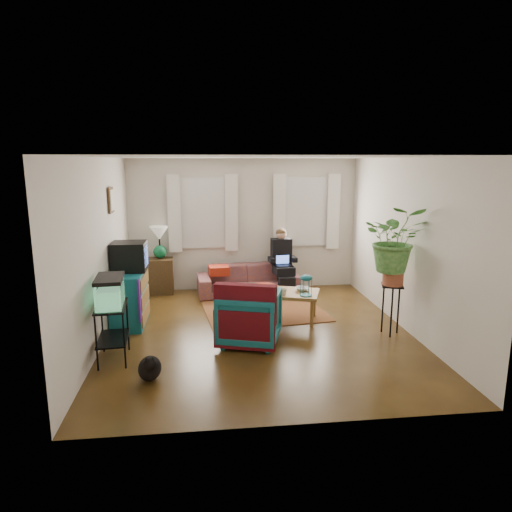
{
  "coord_description": "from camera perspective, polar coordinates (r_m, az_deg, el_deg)",
  "views": [
    {
      "loc": [
        -0.81,
        -6.48,
        2.55
      ],
      "look_at": [
        0.0,
        0.4,
        1.1
      ],
      "focal_mm": 32.0,
      "sensor_mm": 36.0,
      "label": 1
    }
  ],
  "objects": [
    {
      "name": "table_lamp",
      "position": [
        9.0,
        -11.96,
        1.58
      ],
      "size": [
        0.37,
        0.37,
        0.63
      ],
      "primitive_type": null,
      "rotation": [
        0.0,
        0.0,
        0.03
      ],
      "color": "white",
      "rests_on": "side_table"
    },
    {
      "name": "floor",
      "position": [
        7.01,
        0.39,
        -9.5
      ],
      "size": [
        4.5,
        5.0,
        0.01
      ],
      "primitive_type": "cube",
      "color": "#4F2B14",
      "rests_on": "ground"
    },
    {
      "name": "ceiling",
      "position": [
        6.53,
        0.42,
        12.25
      ],
      "size": [
        4.5,
        5.0,
        0.01
      ],
      "primitive_type": "cube",
      "color": "white",
      "rests_on": "wall_back"
    },
    {
      "name": "wall_back",
      "position": [
        9.11,
        -1.54,
        3.92
      ],
      "size": [
        4.5,
        0.01,
        2.6
      ],
      "primitive_type": "cube",
      "color": "silver",
      "rests_on": "floor"
    },
    {
      "name": "potted_plant",
      "position": [
        6.88,
        16.95,
        0.8
      ],
      "size": [
        1.07,
        1.0,
        0.97
      ],
      "primitive_type": "imported",
      "rotation": [
        0.0,
        0.0,
        -0.33
      ],
      "color": "#599947",
      "rests_on": "plant_stand"
    },
    {
      "name": "cup_a",
      "position": [
        7.33,
        1.09,
        -4.15
      ],
      "size": [
        0.17,
        0.17,
        0.1
      ],
      "primitive_type": "imported",
      "rotation": [
        0.0,
        0.0,
        -0.32
      ],
      "color": "white",
      "rests_on": "coffee_table"
    },
    {
      "name": "window_right",
      "position": [
        9.25,
        6.23,
        5.54
      ],
      "size": [
        1.08,
        0.04,
        1.38
      ],
      "primitive_type": "cube",
      "color": "white",
      "rests_on": "wall_back"
    },
    {
      "name": "black_cat",
      "position": [
        5.68,
        -13.15,
        -13.22
      ],
      "size": [
        0.33,
        0.45,
        0.35
      ],
      "primitive_type": "ellipsoid",
      "rotation": [
        0.0,
        0.0,
        0.14
      ],
      "color": "black",
      "rests_on": "floor"
    },
    {
      "name": "serape_throw",
      "position": [
        6.15,
        -1.37,
        -6.74
      ],
      "size": [
        0.86,
        0.43,
        0.69
      ],
      "primitive_type": "cube",
      "rotation": [
        0.0,
        0.0,
        -0.3
      ],
      "color": "#9E0A0A",
      "rests_on": "armchair"
    },
    {
      "name": "cup_b",
      "position": [
        7.2,
        3.46,
        -4.48
      ],
      "size": [
        0.13,
        0.13,
        0.1
      ],
      "primitive_type": "imported",
      "rotation": [
        0.0,
        0.0,
        -0.32
      ],
      "color": "beige",
      "rests_on": "coffee_table"
    },
    {
      "name": "picture_frame",
      "position": [
        7.49,
        -17.62,
        6.67
      ],
      "size": [
        0.04,
        0.32,
        0.4
      ],
      "primitive_type": "cube",
      "color": "#3D2616",
      "rests_on": "wall_left"
    },
    {
      "name": "side_table",
      "position": [
        9.14,
        -11.79,
        -2.4
      ],
      "size": [
        0.49,
        0.49,
        0.69
      ],
      "primitive_type": "cube",
      "rotation": [
        0.0,
        0.0,
        0.03
      ],
      "color": "#3D2017",
      "rests_on": "floor"
    },
    {
      "name": "window_left",
      "position": [
        9.02,
        -6.63,
        5.37
      ],
      "size": [
        1.08,
        0.04,
        1.38
      ],
      "primitive_type": "cube",
      "color": "white",
      "rests_on": "wall_back"
    },
    {
      "name": "aquarium",
      "position": [
        6.08,
        -17.79,
        -4.17
      ],
      "size": [
        0.38,
        0.63,
        0.39
      ],
      "primitive_type": "cube",
      "rotation": [
        0.0,
        0.0,
        0.08
      ],
      "color": "#7FD899",
      "rests_on": "aquarium_stand"
    },
    {
      "name": "curtains_right",
      "position": [
        9.17,
        6.34,
        5.48
      ],
      "size": [
        1.36,
        0.06,
        1.5
      ],
      "primitive_type": "cube",
      "color": "white",
      "rests_on": "wall_back"
    },
    {
      "name": "bowl",
      "position": [
        7.46,
        5.81,
        -4.11
      ],
      "size": [
        0.29,
        0.29,
        0.06
      ],
      "primitive_type": "imported",
      "rotation": [
        0.0,
        0.0,
        -0.32
      ],
      "color": "white",
      "rests_on": "coffee_table"
    },
    {
      "name": "plant_stand",
      "position": [
        7.1,
        16.5,
        -6.45
      ],
      "size": [
        0.41,
        0.41,
        0.77
      ],
      "primitive_type": "cube",
      "rotation": [
        0.0,
        0.0,
        -0.33
      ],
      "color": "black",
      "rests_on": "floor"
    },
    {
      "name": "wall_right",
      "position": [
        7.28,
        18.28,
        1.32
      ],
      "size": [
        0.01,
        5.0,
        2.6
      ],
      "primitive_type": "cube",
      "color": "silver",
      "rests_on": "floor"
    },
    {
      "name": "birdcage",
      "position": [
        7.16,
        6.29,
        -3.63
      ],
      "size": [
        0.24,
        0.24,
        0.34
      ],
      "primitive_type": null,
      "rotation": [
        0.0,
        0.0,
        -0.32
      ],
      "color": "#115B6B",
      "rests_on": "coffee_table"
    },
    {
      "name": "sofa",
      "position": [
        8.85,
        -1.07,
        -2.41
      ],
      "size": [
        1.98,
        0.91,
        0.75
      ],
      "primitive_type": "imported",
      "rotation": [
        0.0,
        0.0,
        0.08
      ],
      "color": "brown",
      "rests_on": "floor"
    },
    {
      "name": "wall_front",
      "position": [
        4.25,
        4.58,
        -5.31
      ],
      "size": [
        4.5,
        0.01,
        2.6
      ],
      "primitive_type": "cube",
      "color": "silver",
      "rests_on": "floor"
    },
    {
      "name": "aquarium_stand",
      "position": [
        6.25,
        -17.46,
        -9.15
      ],
      "size": [
        0.42,
        0.69,
        0.74
      ],
      "primitive_type": "cube",
      "rotation": [
        0.0,
        0.0,
        0.08
      ],
      "color": "black",
      "rests_on": "floor"
    },
    {
      "name": "curtains_left",
      "position": [
        8.94,
        -6.63,
        5.31
      ],
      "size": [
        1.36,
        0.06,
        1.5
      ],
      "primitive_type": "cube",
      "color": "white",
      "rests_on": "wall_back"
    },
    {
      "name": "armchair",
      "position": [
        6.51,
        -0.77,
        -7.31
      ],
      "size": [
        1.0,
        0.97,
        0.84
      ],
      "primitive_type": "imported",
      "rotation": [
        0.0,
        0.0,
        2.84
      ],
      "color": "#12596E",
      "rests_on": "floor"
    },
    {
      "name": "crt_tv",
      "position": [
        7.42,
        -15.57,
        -0.05
      ],
      "size": [
        0.53,
        0.48,
        0.45
      ],
      "primitive_type": "cube",
      "rotation": [
        0.0,
        0.0,
        -0.01
      ],
      "color": "black",
      "rests_on": "dresser"
    },
    {
      "name": "area_rug",
      "position": [
        7.95,
        0.99,
        -6.84
      ],
      "size": [
        2.18,
        1.83,
        0.01
      ],
      "primitive_type": "cube",
      "rotation": [
        0.0,
        0.0,
        0.12
      ],
      "color": "brown",
      "rests_on": "floor"
    },
    {
      "name": "wall_left",
      "position": [
        6.76,
        -18.89,
        0.52
      ],
      "size": [
        0.01,
        5.0,
        2.6
      ],
      "primitive_type": "cube",
      "color": "silver",
      "rests_on": "floor"
    },
    {
      "name": "seated_person",
      "position": [
        8.94,
        3.3,
        -0.98
      ],
      "size": [
        0.53,
        0.63,
        1.15
      ],
      "primitive_type": null,
      "rotation": [
        0.0,
        0.0,
        0.08
      ],
      "color": "black",
      "rests_on": "sofa"
    },
    {
      "name": "snack_tray",
      "position": [
        7.6,
        1.07,
        -3.81
      ],
      "size": [
        0.46,
        0.46,
        0.04
      ],
      "primitive_type": "cylinder",
      "rotation": [
        0.0,
        0.0,
        -0.32
      ],
      "color": "#B21414",
      "rests_on": "coffee_table"
    },
    {
      "name": "coffee_table",
      "position": [
        7.47,
        3.24,
        -6.2
      ],
      "size": [
        1.31,
        0.97,
        0.48
      ],
      "primitive_type": "cube",
      "rotation": [
        0.0,
        0.0,
        -0.32
      ],
      "color": "brown",
      "rests_on": "floor"
    },
    {
      "name": "dresser",
      "position": [
        7.49,
        -15.55,
        -5.1
      ],
      "size": [
        0.49,
        0.95,
        0.85
      ],
      "primitive_type": "cube",
      "rotation": [
        0.0,
        0.0,
        -0.01
      ],
      "color": "#105262",
      "rests_on": "floor"
    }
  ]
}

